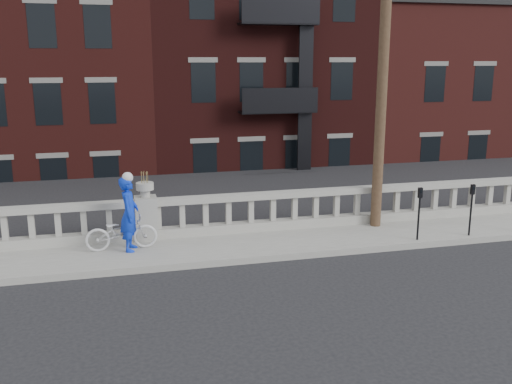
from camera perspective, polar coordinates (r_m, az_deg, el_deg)
The scene contains 10 objects.
ground at distance 11.27m, azimuth -9.41°, elevation -11.34°, with size 120.00×120.00×0.00m, color black.
sidewalk at distance 14.03m, azimuth -10.55°, elevation -6.06°, with size 32.00×2.20×0.15m, color gray.
balustrade at distance 14.77m, azimuth -10.91°, elevation -2.79°, with size 28.00×0.34×1.03m.
planter_pedestal at distance 14.72m, azimuth -10.94°, elevation -2.08°, with size 0.55×0.55×1.76m.
lower_level at distance 33.37m, azimuth -12.27°, elevation 9.43°, with size 80.00×44.00×20.80m.
utility_pole at distance 15.51m, azimuth 12.74°, elevation 15.06°, with size 1.60×0.28×10.00m.
parking_meter_b at distance 14.90m, azimuth 16.01°, elevation -1.51°, with size 0.10×0.09×1.36m.
parking_meter_c at distance 15.70m, azimuth 20.74°, elevation -1.12°, with size 0.10×0.09×1.36m.
bicycle at distance 14.09m, azimuth -13.32°, elevation -3.88°, with size 0.59×1.70×0.89m, color silver.
cyclist at distance 13.88m, azimuth -12.55°, elevation -2.15°, with size 0.66×0.43×1.80m, color #0D2FC9.
Camera 1 is at (-0.77, -10.24, 4.65)m, focal length 40.00 mm.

